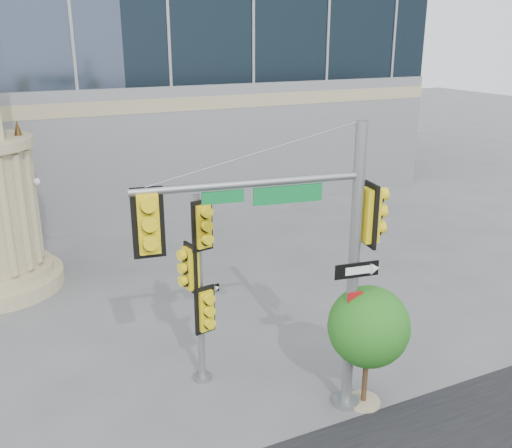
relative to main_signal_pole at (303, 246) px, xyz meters
name	(u,v)px	position (x,y,z in m)	size (l,w,h in m)	color
ground	(274,382)	(0.08, 1.33, -4.09)	(120.00, 120.00, 0.00)	#545456
main_signal_pole	(303,246)	(0.00, 0.00, 0.00)	(5.08, 1.18, 6.59)	slate
secondary_signal_pole	(199,278)	(-1.52, 2.11, -1.27)	(0.87, 0.63, 4.79)	slate
street_tree	(369,329)	(1.61, -0.30, -2.15)	(1.88, 1.84, 2.94)	tan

